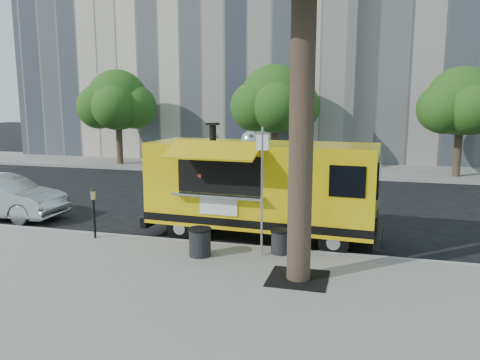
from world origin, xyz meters
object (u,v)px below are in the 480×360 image
object	(u,v)px
trash_bin_right	(200,241)
sedan	(2,197)
far_tree_b	(275,99)
trash_bin_left	(280,241)
food_truck	(260,186)
parking_meter	(94,207)
far_tree_c	(461,101)
far_tree_a	(118,100)
sign_post	(262,184)

from	to	relation	value
trash_bin_right	sedan	bearing A→B (deg)	163.34
far_tree_b	trash_bin_left	world-z (taller)	far_tree_b
food_truck	far_tree_b	bearing A→B (deg)	102.80
parking_meter	trash_bin_left	world-z (taller)	parking_meter
far_tree_b	trash_bin_right	xyz separation A→B (m)	(1.17, -14.67, -3.33)
far_tree_c	trash_bin_right	distance (m)	16.68
far_tree_c	trash_bin_right	world-z (taller)	far_tree_c
trash_bin_left	trash_bin_right	world-z (taller)	trash_bin_right
far_tree_c	sedan	xyz separation A→B (m)	(-15.41, -12.10, -3.03)
parking_meter	far_tree_b	bearing A→B (deg)	81.90
trash_bin_left	food_truck	bearing A→B (deg)	119.84
far_tree_c	far_tree_b	bearing A→B (deg)	178.09
trash_bin_right	trash_bin_left	bearing A→B (deg)	20.77
parking_meter	sedan	distance (m)	4.72
far_tree_b	far_tree_c	xyz separation A→B (m)	(9.00, -0.30, -0.12)
sedan	trash_bin_left	distance (m)	9.50
far_tree_a	trash_bin_left	distance (m)	18.41
sedan	food_truck	bearing A→B (deg)	-90.82
far_tree_b	parking_meter	distance (m)	14.48
food_truck	trash_bin_left	distance (m)	1.97
far_tree_a	far_tree_b	world-z (taller)	far_tree_b
far_tree_b	sedan	xyz separation A→B (m)	(-6.41, -12.40, -3.15)
far_tree_a	sedan	world-z (taller)	far_tree_a
far_tree_a	sedan	distance (m)	12.66
far_tree_a	parking_meter	bearing A→B (deg)	-62.85
sign_post	food_truck	distance (m)	1.82
sign_post	sedan	world-z (taller)	sign_post
far_tree_a	far_tree_c	size ratio (longest dim) A/B	1.03
trash_bin_right	far_tree_c	bearing A→B (deg)	61.43
sedan	trash_bin_right	bearing A→B (deg)	-106.65
parking_meter	sedan	xyz separation A→B (m)	(-4.41, 1.65, -0.30)
parking_meter	food_truck	distance (m)	4.41
parking_meter	food_truck	bearing A→B (deg)	20.35
far_tree_c	food_truck	xyz separation A→B (m)	(-6.89, -12.23, -2.25)
parking_meter	trash_bin_left	bearing A→B (deg)	0.58
trash_bin_right	far_tree_b	bearing A→B (deg)	94.57
far_tree_b	food_truck	xyz separation A→B (m)	(2.11, -12.53, -2.37)
food_truck	sedan	world-z (taller)	food_truck
far_tree_a	trash_bin_left	bearing A→B (deg)	-48.69
food_truck	far_tree_c	bearing A→B (deg)	63.84
food_truck	trash_bin_left	world-z (taller)	food_truck
sign_post	parking_meter	size ratio (longest dim) A/B	2.25
parking_meter	far_tree_c	bearing A→B (deg)	51.34
far_tree_c	far_tree_a	bearing A→B (deg)	-179.68
sign_post	sedan	size ratio (longest dim) A/B	0.72
far_tree_a	far_tree_b	distance (m)	9.01
far_tree_a	trash_bin_left	xyz separation A→B (m)	(11.95, -13.60, -3.32)
far_tree_b	trash_bin_left	size ratio (longest dim) A/B	9.53
food_truck	sedan	distance (m)	8.55
far_tree_c	trash_bin_right	xyz separation A→B (m)	(-7.83, -14.37, -3.22)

